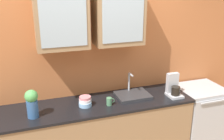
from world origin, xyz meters
name	(u,v)px	position (x,y,z in m)	size (l,w,h in m)	color
back_wall_unit	(88,55)	(-0.01, 0.32, 1.45)	(4.54, 0.42, 2.66)	#B76638
counter	(97,137)	(0.00, 0.00, 0.47)	(2.37, 0.62, 0.93)	#93704C
sink_faucet	(133,94)	(0.50, 0.06, 0.95)	(0.42, 0.33, 0.28)	#2D2D30
bowl_stack	(85,101)	(-0.14, -0.02, 0.99)	(0.15, 0.15, 0.12)	#8CB7E0
vase	(32,103)	(-0.73, -0.10, 1.10)	(0.14, 0.14, 0.31)	#33598C
cup_near_sink	(109,101)	(0.14, -0.09, 0.98)	(0.10, 0.06, 0.09)	#4C7F59
dishwasher	(198,118)	(1.50, 0.00, 0.47)	(0.62, 0.61, 0.93)	#ADAFB5
coffee_maker	(174,88)	(1.00, -0.10, 1.04)	(0.17, 0.20, 0.29)	#B7B7BC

